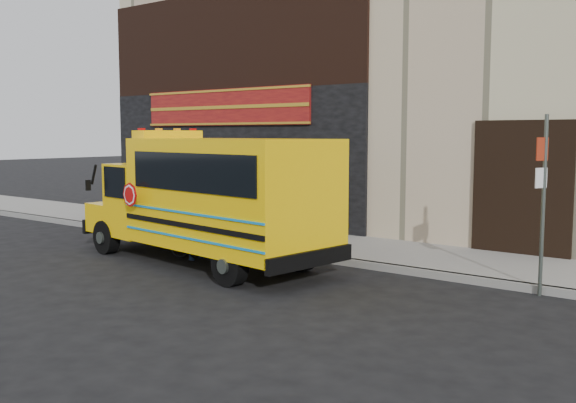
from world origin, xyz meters
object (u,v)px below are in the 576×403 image
Objects in this scene: sign_pole at (543,197)px; bicycle at (197,239)px; school_bus at (211,196)px; cyclist at (196,227)px.

bicycle is at bearing -168.81° from sign_pole.
school_bus is 1.22m from bicycle.
cyclist is (-0.59, 0.12, -0.73)m from school_bus.
sign_pole is at bearing -87.74° from bicycle.
school_bus is 4.42× the size of bicycle.
sign_pole is at bearing -79.20° from cyclist.
sign_pole is (6.44, 1.59, 0.24)m from school_bus.
cyclist is (0.05, -0.07, 0.29)m from bicycle.
sign_pole is 7.25m from cyclist.
school_bus is 0.95m from cyclist.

